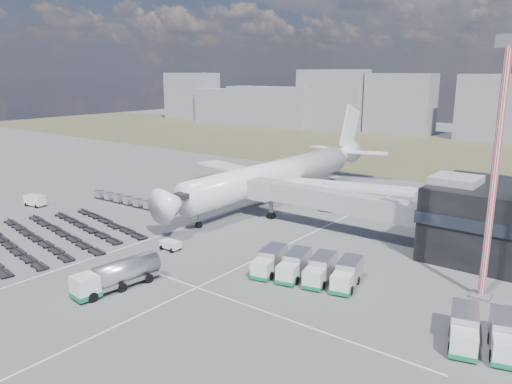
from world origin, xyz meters
The scene contains 14 objects.
ground centered at (0.00, 0.00, 0.00)m, with size 420.00×420.00×0.00m, color #565659.
grass_strip centered at (0.00, 110.00, 0.01)m, with size 420.00×90.00×0.01m, color #4B482D.
lane_markings centered at (9.77, 3.00, 0.01)m, with size 47.12×110.00×0.01m.
jet_bridge centered at (15.90, 20.42, 5.05)m, with size 30.30×3.80×7.05m.
airliner centered at (0.00, 32.38, 5.29)m, with size 51.59×64.53×17.62m.
skyline centered at (-2.10, 150.37, 10.26)m, with size 315.31×23.24×25.94m.
fuel_tanker centered at (8.79, -13.82, 1.71)m, with size 3.90×10.80×3.41m.
pushback_tug centered at (4.00, -0.98, 0.67)m, with size 2.89×1.63×1.34m, color silver.
utility_van centered at (-34.00, -0.11, 1.08)m, with size 4.02×1.82×2.17m, color silver.
catering_truck centered at (11.17, 32.62, 1.45)m, with size 3.20×6.42×2.84m.
service_trucks_near centered at (24.90, 2.06, 1.49)m, with size 13.51×9.31×2.74m.
uld_row centered at (-19.35, 11.27, 0.89)m, with size 22.07×2.02×1.49m.
baggage_dollies centered at (-15.20, -8.80, 0.34)m, with size 28.15×24.85×0.68m.
floodlight_mast centered at (43.20, 9.66, 14.25)m, with size 2.67×2.20×28.43m.
Camera 1 is at (54.66, -46.97, 24.66)m, focal length 35.00 mm.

